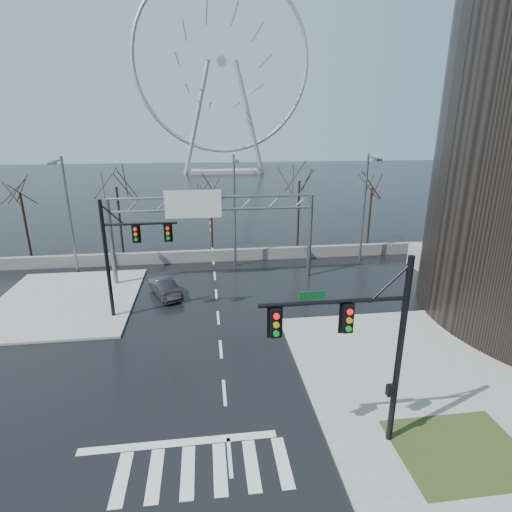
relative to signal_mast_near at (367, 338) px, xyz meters
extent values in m
plane|color=black|center=(-5.14, 4.04, -4.87)|extent=(260.00, 260.00, 0.00)
cube|color=gray|center=(4.86, 6.04, -4.80)|extent=(12.00, 10.00, 0.15)
cube|color=gray|center=(-16.14, 16.04, -4.80)|extent=(10.00, 12.00, 0.15)
cube|color=#293616|center=(3.86, -0.96, -4.72)|extent=(5.00, 4.00, 0.02)
cube|color=slate|center=(-5.14, 24.04, -4.32)|extent=(52.00, 0.50, 1.10)
cylinder|color=black|center=(1.36, 0.04, -0.87)|extent=(0.24, 0.24, 8.00)
cylinder|color=black|center=(-1.34, 0.04, 1.53)|extent=(5.40, 0.16, 0.16)
cube|color=black|center=(-0.84, -0.11, 0.93)|extent=(0.35, 0.28, 1.05)
cube|color=black|center=(-3.44, -0.11, 0.93)|extent=(0.35, 0.28, 1.05)
cylinder|color=black|center=(-12.14, 13.04, -0.87)|extent=(0.24, 0.24, 8.00)
cylinder|color=black|center=(-9.84, 13.04, 1.53)|extent=(4.60, 0.16, 0.16)
cube|color=black|center=(-10.14, 12.89, 0.93)|extent=(0.35, 0.28, 1.05)
cube|color=black|center=(-8.14, 12.89, 0.93)|extent=(0.35, 0.28, 1.05)
cylinder|color=slate|center=(-13.14, 19.04, -1.37)|extent=(0.36, 0.36, 7.00)
cylinder|color=slate|center=(2.86, 19.04, -1.37)|extent=(0.36, 0.36, 7.00)
cylinder|color=slate|center=(-5.14, 19.04, 2.13)|extent=(16.00, 0.20, 0.20)
cylinder|color=slate|center=(-5.14, 19.04, 1.13)|extent=(16.00, 0.20, 0.20)
cube|color=#09441A|center=(-6.64, 18.89, 1.63)|extent=(4.20, 0.10, 2.00)
cube|color=silver|center=(-6.64, 18.83, 1.63)|extent=(4.40, 0.02, 2.20)
cylinder|color=slate|center=(-17.14, 22.54, 0.13)|extent=(0.20, 0.20, 10.00)
cylinder|color=slate|center=(-17.14, 21.44, 4.83)|extent=(0.12, 2.20, 0.12)
cube|color=slate|center=(-17.14, 20.44, 4.73)|extent=(0.50, 0.70, 0.18)
cylinder|color=slate|center=(-3.14, 22.54, 0.13)|extent=(0.20, 0.20, 10.00)
cylinder|color=slate|center=(-3.14, 21.44, 4.83)|extent=(0.12, 2.20, 0.12)
cube|color=slate|center=(-3.14, 20.44, 4.73)|extent=(0.50, 0.70, 0.18)
cylinder|color=slate|center=(8.86, 22.54, 0.13)|extent=(0.20, 0.20, 10.00)
cylinder|color=slate|center=(8.86, 21.44, 4.83)|extent=(0.12, 2.20, 0.12)
cube|color=slate|center=(8.86, 20.44, 4.73)|extent=(0.50, 0.70, 0.18)
cylinder|color=black|center=(-23.14, 28.04, -1.72)|extent=(0.24, 0.24, 6.30)
cylinder|color=black|center=(-14.14, 27.54, -1.50)|extent=(0.24, 0.24, 6.75)
cylinder|color=black|center=(-5.14, 28.54, -1.95)|extent=(0.24, 0.24, 5.85)
cylinder|color=black|center=(3.86, 27.54, -1.36)|extent=(0.24, 0.24, 7.02)
cylinder|color=black|center=(11.86, 28.04, -1.81)|extent=(0.24, 0.24, 6.12)
cube|color=gray|center=(-0.14, 99.04, -4.37)|extent=(18.00, 6.00, 1.00)
torus|color=#B2B2B7|center=(-0.14, 99.04, 23.13)|extent=(45.00, 1.00, 45.00)
cylinder|color=#B2B2B7|center=(-0.14, 99.04, 23.13)|extent=(2.40, 1.50, 2.40)
cylinder|color=#B2B2B7|center=(-7.14, 99.04, 9.13)|extent=(8.28, 1.20, 28.82)
cylinder|color=#B2B2B7|center=(6.86, 99.04, 9.13)|extent=(8.28, 1.20, 28.82)
imported|color=black|center=(-8.94, 16.18, -4.22)|extent=(2.91, 4.20, 1.31)
camera|label=1|loc=(-5.69, -12.35, 7.41)|focal=28.00mm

